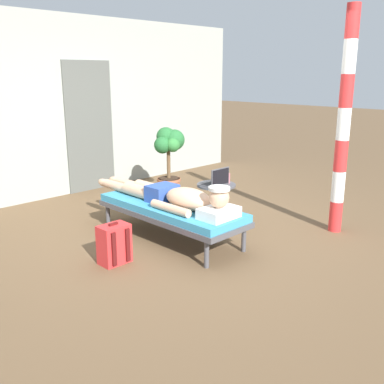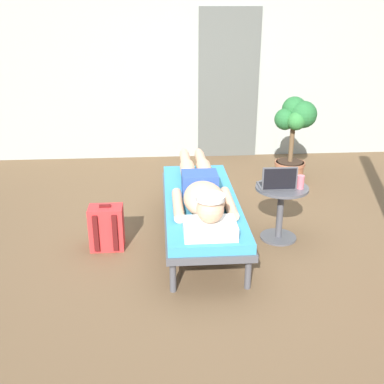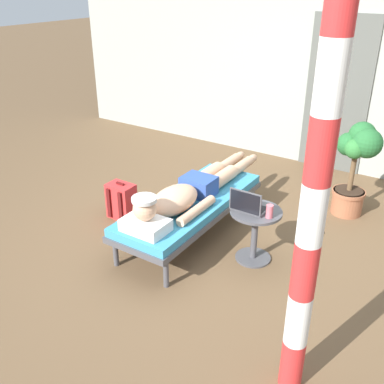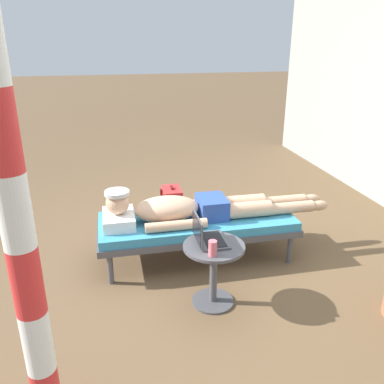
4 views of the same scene
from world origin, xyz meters
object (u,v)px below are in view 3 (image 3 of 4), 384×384
(side_table, at_px, (255,226))
(drink_glass, at_px, (269,211))
(backpack, at_px, (122,201))
(potted_plant, at_px, (356,161))
(porch_post, at_px, (312,214))
(lounge_chair, at_px, (191,206))
(person_reclining, at_px, (188,192))
(laptop, at_px, (248,205))

(side_table, relative_size, drink_glass, 4.31)
(backpack, bearing_deg, potted_plant, 35.27)
(side_table, distance_m, porch_post, 1.72)
(side_table, relative_size, potted_plant, 0.49)
(side_table, bearing_deg, backpack, -177.73)
(lounge_chair, relative_size, porch_post, 0.72)
(person_reclining, xyz_separation_m, backpack, (-0.86, -0.04, -0.32))
(lounge_chair, relative_size, person_reclining, 0.86)
(laptop, bearing_deg, potted_plant, 69.08)
(laptop, relative_size, backpack, 0.73)
(person_reclining, distance_m, side_table, 0.75)
(drink_glass, bearing_deg, person_reclining, 178.04)
(person_reclining, xyz_separation_m, porch_post, (1.58, -1.15, 0.77))
(laptop, bearing_deg, drink_glass, -0.97)
(porch_post, bearing_deg, person_reclining, 144.03)
(person_reclining, bearing_deg, laptop, -2.27)
(lounge_chair, distance_m, laptop, 0.72)
(laptop, relative_size, porch_post, 0.12)
(potted_plant, bearing_deg, backpack, -144.73)
(person_reclining, relative_size, porch_post, 0.84)
(backpack, relative_size, porch_post, 0.16)
(potted_plant, height_order, porch_post, porch_post)
(side_table, bearing_deg, drink_glass, -20.08)
(side_table, bearing_deg, potted_plant, 70.51)
(potted_plant, relative_size, porch_post, 0.41)
(person_reclining, bearing_deg, lounge_chair, 90.00)
(side_table, bearing_deg, laptop, -139.48)
(laptop, xyz_separation_m, drink_glass, (0.21, -0.00, 0.00))
(backpack, xyz_separation_m, potted_plant, (2.09, 1.48, 0.44))
(laptop, height_order, backpack, laptop)
(side_table, distance_m, laptop, 0.24)
(person_reclining, height_order, porch_post, porch_post)
(laptop, xyz_separation_m, potted_plant, (0.56, 1.47, 0.05))
(drink_glass, distance_m, porch_post, 1.49)
(lounge_chair, bearing_deg, drink_glass, -5.62)
(laptop, xyz_separation_m, porch_post, (0.91, -1.12, 0.71))
(person_reclining, relative_size, potted_plant, 2.05)
(person_reclining, height_order, laptop, laptop)
(drink_glass, relative_size, backpack, 0.29)
(lounge_chair, height_order, porch_post, porch_post)
(lounge_chair, distance_m, porch_post, 2.20)
(backpack, bearing_deg, laptop, 0.44)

